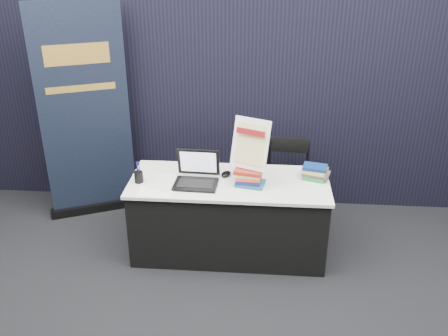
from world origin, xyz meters
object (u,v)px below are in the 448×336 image
Objects in this scene: book_stack_tall at (249,177)px; pullup_banner at (86,126)px; display_table at (229,216)px; info_sign at (250,144)px; stacking_chair at (288,180)px; book_stack_short at (315,172)px; laptop at (196,176)px.

pullup_banner is at bearing 157.51° from book_stack_tall.
info_sign is at bearing -9.44° from display_table.
pullup_banner is at bearing -178.37° from info_sign.
display_table is 3.94× the size of info_sign.
display_table is 1.99× the size of stacking_chair.
book_stack_tall is 0.62m from book_stack_short.
stacking_chair is at bearing 80.10° from info_sign.
pullup_banner is (-1.51, 0.64, 0.61)m from display_table.
book_stack_short is (0.59, 0.17, -0.02)m from book_stack_tall.
book_stack_short is at bearing -36.86° from pullup_banner.
laptop reaches higher than book_stack_short.
stacking_chair is (0.85, 0.61, -0.31)m from laptop.
display_table is at bearing -132.39° from stacking_chair.
info_sign is 0.93m from stacking_chair.
stacking_chair is at bearing 116.04° from book_stack_short.
info_sign reaches higher than laptop.
book_stack_short is (1.06, 0.18, -0.00)m from laptop.
book_stack_tall is at bearing -46.37° from pullup_banner.
display_table is 6.96× the size of book_stack_short.
book_stack_tall is (0.18, -0.06, 0.45)m from display_table.
laptop is 1.08m from book_stack_short.
laptop is 1.52× the size of book_stack_short.
stacking_chair is at bearing 44.36° from display_table.
book_stack_tall is 1.84m from pullup_banner.
laptop is 1.09m from stacking_chair.
book_stack_tall is at bearing 2.32° from laptop.
pullup_banner is (-1.69, 0.70, 0.16)m from book_stack_tall.
book_stack_short is 0.68m from info_sign.
pullup_banner reaches higher than stacking_chair.
info_sign reaches higher than stacking_chair.
info_sign is at bearing 90.00° from book_stack_tall.
laptop is at bearing -179.90° from book_stack_tall.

